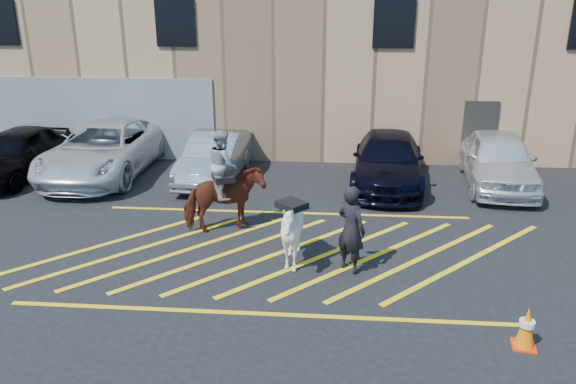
# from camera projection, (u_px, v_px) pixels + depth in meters

# --- Properties ---
(ground) EXTENTS (90.00, 90.00, 0.00)m
(ground) POSITION_uv_depth(u_px,v_px,m) (278.00, 248.00, 12.81)
(ground) COLOR black
(ground) RESTS_ON ground
(car_black_suv) EXTENTS (2.09, 4.65, 1.55)m
(car_black_suv) POSITION_uv_depth(u_px,v_px,m) (16.00, 153.00, 17.57)
(car_black_suv) COLOR black
(car_black_suv) RESTS_ON ground
(car_white_pickup) EXTENTS (2.80, 5.95, 1.64)m
(car_white_pickup) POSITION_uv_depth(u_px,v_px,m) (104.00, 149.00, 17.82)
(car_white_pickup) COLOR silver
(car_white_pickup) RESTS_ON ground
(car_silver_sedan) EXTENTS (1.77, 4.39, 1.42)m
(car_silver_sedan) POSITION_uv_depth(u_px,v_px,m) (215.00, 157.00, 17.40)
(car_silver_sedan) COLOR #949CA2
(car_silver_sedan) RESTS_ON ground
(car_blue_suv) EXTENTS (2.53, 5.23, 1.47)m
(car_blue_suv) POSITION_uv_depth(u_px,v_px,m) (388.00, 160.00, 16.95)
(car_blue_suv) COLOR black
(car_blue_suv) RESTS_ON ground
(car_white_suv) EXTENTS (2.34, 4.88, 1.61)m
(car_white_suv) POSITION_uv_depth(u_px,v_px,m) (498.00, 160.00, 16.76)
(car_white_suv) COLOR white
(car_white_suv) RESTS_ON ground
(handler) EXTENTS (0.81, 0.78, 1.87)m
(handler) POSITION_uv_depth(u_px,v_px,m) (351.00, 229.00, 11.51)
(handler) COLOR black
(handler) RESTS_ON ground
(warehouse) EXTENTS (32.42, 10.20, 7.30)m
(warehouse) POSITION_uv_depth(u_px,v_px,m) (306.00, 41.00, 22.86)
(warehouse) COLOR tan
(warehouse) RESTS_ON ground
(hatching_zone) EXTENTS (12.60, 5.12, 0.01)m
(hatching_zone) POSITION_uv_depth(u_px,v_px,m) (277.00, 254.00, 12.53)
(hatching_zone) COLOR yellow
(hatching_zone) RESTS_ON ground
(mounted_bay) EXTENTS (2.09, 1.56, 2.52)m
(mounted_bay) POSITION_uv_depth(u_px,v_px,m) (224.00, 191.00, 13.44)
(mounted_bay) COLOR #5F2816
(mounted_bay) RESTS_ON ground
(saddled_white) EXTENTS (1.89, 1.90, 1.57)m
(saddled_white) POSITION_uv_depth(u_px,v_px,m) (292.00, 232.00, 11.72)
(saddled_white) COLOR white
(saddled_white) RESTS_ON ground
(traffic_cone) EXTENTS (0.43, 0.43, 0.73)m
(traffic_cone) POSITION_uv_depth(u_px,v_px,m) (526.00, 327.00, 9.13)
(traffic_cone) COLOR #FF320A
(traffic_cone) RESTS_ON ground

